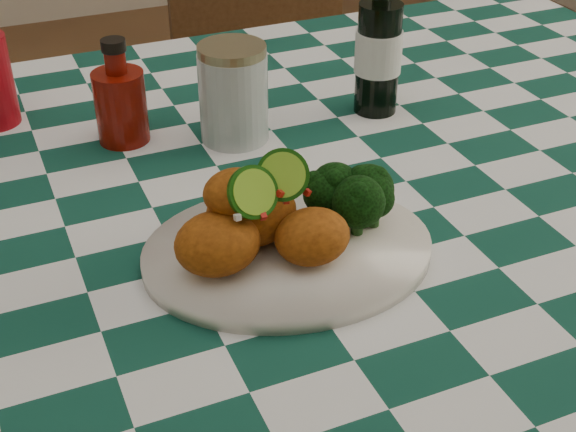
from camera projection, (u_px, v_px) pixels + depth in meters
name	position (u px, v px, depth m)	size (l,w,h in m)	color
dining_table	(243.00, 414.00, 1.20)	(1.66, 1.06, 0.79)	#0F4132
plate	(288.00, 252.00, 0.86)	(0.31, 0.24, 0.02)	silver
fried_chicken_pile	(270.00, 207.00, 0.82)	(0.17, 0.12, 0.11)	#AA5110
broccoli_side	(351.00, 198.00, 0.87)	(0.09, 0.09, 0.06)	black
ketchup_bottle	(119.00, 91.00, 1.05)	(0.07, 0.07, 0.14)	#6E0E05
mason_jar	(233.00, 93.00, 1.06)	(0.09, 0.09, 0.13)	#B2BCBA
beer_bottle	(379.00, 35.00, 1.11)	(0.07, 0.07, 0.23)	black
wooden_chair_right	(279.00, 142.00, 1.82)	(0.40, 0.42, 0.88)	#472814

